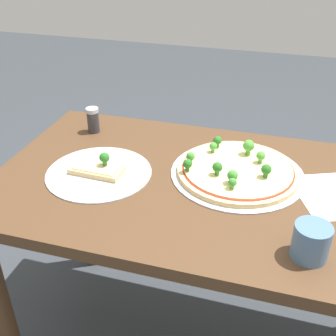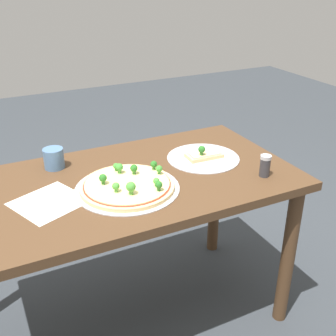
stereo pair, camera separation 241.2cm
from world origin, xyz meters
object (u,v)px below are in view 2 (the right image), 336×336
at_px(dining_table, 124,202).
at_px(pizza_tray_whole, 128,185).
at_px(pizza_tray_slice, 203,157).
at_px(drinking_cup, 54,158).
at_px(condiment_shaker, 265,166).

height_order(dining_table, pizza_tray_whole, pizza_tray_whole).
bearing_deg(pizza_tray_slice, pizza_tray_whole, 15.60).
relative_size(dining_table, pizza_tray_whole, 3.50).
relative_size(pizza_tray_whole, drinking_cup, 4.65).
bearing_deg(pizza_tray_whole, dining_table, -95.84).
xyz_separation_m(dining_table, pizza_tray_slice, (-0.39, -0.04, 0.11)).
relative_size(pizza_tray_slice, drinking_cup, 3.70).
height_order(dining_table, pizza_tray_slice, pizza_tray_slice).
bearing_deg(dining_table, condiment_shaker, 157.62).
xyz_separation_m(pizza_tray_whole, condiment_shaker, (-0.53, 0.14, 0.03)).
relative_size(dining_table, pizza_tray_slice, 4.40).
relative_size(pizza_tray_whole, condiment_shaker, 4.42).
xyz_separation_m(pizza_tray_whole, pizza_tray_slice, (-0.39, -0.11, -0.01)).
bearing_deg(drinking_cup, dining_table, 132.73).
height_order(pizza_tray_whole, pizza_tray_slice, pizza_tray_whole).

